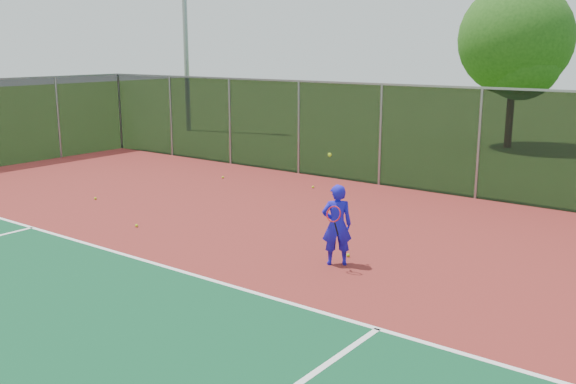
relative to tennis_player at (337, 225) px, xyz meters
name	(u,v)px	position (x,y,z in m)	size (l,w,h in m)	color
ground	(126,371)	(0.07, -5.08, -0.80)	(120.00, 120.00, 0.00)	#305518
court_apron	(230,319)	(0.07, -3.08, -0.79)	(30.00, 20.00, 0.02)	maroon
fence_back	(479,143)	(0.07, 6.92, 0.76)	(30.00, 0.06, 3.03)	black
tennis_player	(337,225)	(0.00, 0.00, 0.00)	(0.68, 0.74, 2.11)	#1A15CA
practice_ball_2	(223,177)	(-7.34, 4.78, -0.75)	(0.07, 0.07, 0.07)	#AECA17
practice_ball_3	(348,255)	(-0.05, 0.51, -0.75)	(0.07, 0.07, 0.07)	#AECA17
practice_ball_4	(313,187)	(-4.24, 5.31, -0.75)	(0.07, 0.07, 0.07)	#AECA17
practice_ball_6	(95,198)	(-8.13, 0.55, -0.75)	(0.07, 0.07, 0.07)	#AECA17
practice_ball_8	(137,226)	(-5.09, -0.58, -0.75)	(0.07, 0.07, 0.07)	#AECA17
tree_back_left	(517,44)	(-2.27, 16.75, 3.39)	(4.55, 4.55, 6.68)	#362213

